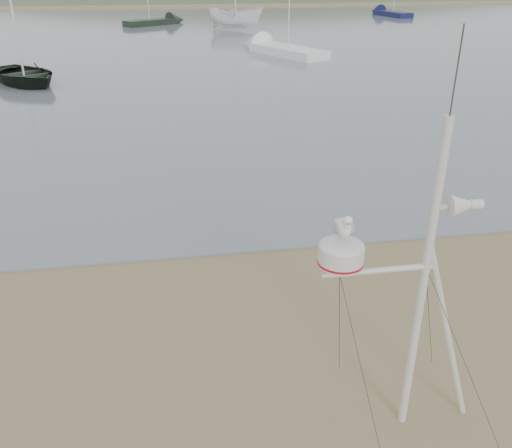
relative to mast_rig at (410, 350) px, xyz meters
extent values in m
plane|color=olive|center=(-3.48, 0.66, -1.14)|extent=(560.00, 560.00, 0.00)
cube|color=olive|center=(-3.48, 70.66, -1.07)|extent=(560.00, 7.00, 0.07)
ellipsoid|color=#283A17|center=(36.52, 235.66, -23.14)|extent=(400.00, 180.00, 80.00)
cylinder|color=silver|center=(0.06, 0.05, 0.80)|extent=(0.10, 0.10, 3.89)
cylinder|color=silver|center=(0.47, 0.05, 0.12)|extent=(0.90, 0.08, 2.55)
cylinder|color=silver|center=(-0.48, 0.05, 1.09)|extent=(1.26, 0.07, 0.07)
cylinder|color=#2D382D|center=(0.06, 0.05, 3.13)|extent=(0.02, 0.02, 0.87)
cube|color=silver|center=(-0.91, 0.05, 1.17)|extent=(0.16, 0.16, 0.09)
cylinder|color=silver|center=(-0.91, 0.05, 1.32)|extent=(0.49, 0.49, 0.21)
cylinder|color=#AD0C1B|center=(-0.91, 0.05, 1.24)|extent=(0.50, 0.50, 0.02)
ellipsoid|color=silver|center=(-0.91, 0.05, 1.42)|extent=(0.49, 0.49, 0.14)
cone|color=silver|center=(0.33, 0.05, 1.79)|extent=(0.25, 0.25, 0.25)
cylinder|color=silver|center=(0.50, 0.05, 1.79)|extent=(0.14, 0.11, 0.11)
cube|color=silver|center=(0.15, 0.05, 1.79)|extent=(0.19, 0.04, 0.04)
cylinder|color=tan|center=(-0.94, 0.05, 1.53)|extent=(0.01, 0.01, 0.07)
cylinder|color=tan|center=(-0.89, 0.05, 1.53)|extent=(0.01, 0.01, 0.07)
ellipsoid|color=white|center=(-0.91, 0.05, 1.64)|extent=(0.17, 0.26, 0.19)
ellipsoid|color=#A2A3A9|center=(-0.99, 0.04, 1.64)|extent=(0.05, 0.21, 0.12)
ellipsoid|color=#A2A3A9|center=(-0.84, 0.04, 1.64)|extent=(0.05, 0.21, 0.12)
cone|color=white|center=(-0.91, 0.18, 1.62)|extent=(0.09, 0.08, 0.09)
ellipsoid|color=white|center=(-0.91, -0.05, 1.72)|extent=(0.08, 0.08, 0.11)
sphere|color=white|center=(-0.91, -0.07, 1.77)|extent=(0.09, 0.09, 0.09)
cone|color=gold|center=(-0.91, -0.12, 1.77)|extent=(0.02, 0.05, 0.02)
imported|color=black|center=(-9.03, 22.44, 1.21)|extent=(3.20, 2.76, 4.62)
cube|color=black|center=(-3.55, 48.38, -0.85)|extent=(4.81, 4.06, 0.50)
cone|color=black|center=(-1.04, 50.18, -0.85)|extent=(2.27, 2.24, 1.54)
cube|color=#121641|center=(21.76, 53.37, -0.85)|extent=(2.66, 5.28, 0.50)
cone|color=#121641|center=(21.07, 56.52, -0.85)|extent=(1.96, 2.07, 1.62)
cube|color=white|center=(5.02, 29.06, -0.85)|extent=(4.18, 5.98, 0.50)
cone|color=white|center=(3.41, 32.37, -0.85)|extent=(2.54, 2.62, 1.84)
camera|label=1|loc=(-2.59, -4.65, 4.06)|focal=38.00mm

